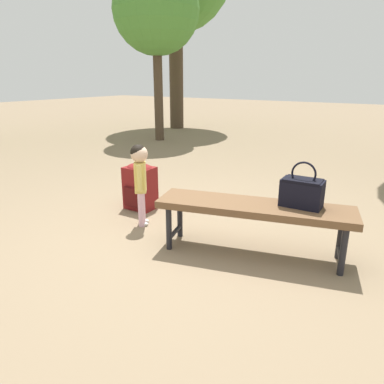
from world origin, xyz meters
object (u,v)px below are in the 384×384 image
(handbag, at_px, (302,191))
(tree_mid, at_px, (156,11))
(backpack_large, at_px, (140,185))
(park_bench, at_px, (254,210))
(child_standing, at_px, (140,173))

(handbag, distance_m, tree_mid, 6.47)
(handbag, bearing_deg, backpack_large, -5.04)
(backpack_large, bearing_deg, park_bench, 168.25)
(handbag, distance_m, child_standing, 1.54)
(handbag, relative_size, tree_mid, 0.10)
(park_bench, relative_size, tree_mid, 0.44)
(park_bench, bearing_deg, tree_mid, -44.10)
(child_standing, xyz_separation_m, backpack_large, (0.33, -0.35, -0.27))
(park_bench, xyz_separation_m, backpack_large, (1.52, -0.32, -0.12))
(backpack_large, bearing_deg, handbag, 174.96)
(park_bench, xyz_separation_m, handbag, (-0.34, -0.15, 0.18))
(park_bench, relative_size, backpack_large, 2.96)
(child_standing, bearing_deg, park_bench, -178.22)
(child_standing, xyz_separation_m, tree_mid, (3.06, -4.17, 2.26))
(child_standing, distance_m, backpack_large, 0.55)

